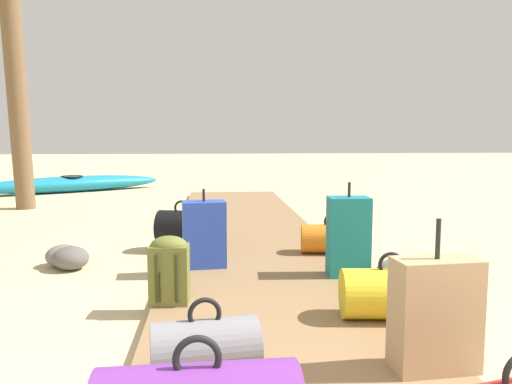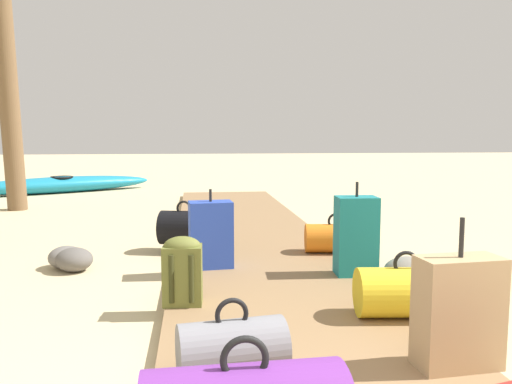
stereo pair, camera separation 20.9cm
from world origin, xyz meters
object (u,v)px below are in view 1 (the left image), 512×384
backpack_olive (169,268)px  suitcase_teal (348,236)px  duffel_bag_yellow (390,293)px  duffel_bag_black (182,227)px  duffel_bag_orange (332,239)px  suitcase_tan (435,314)px  duffel_bag_grey (205,348)px  suitcase_blue (204,234)px  kayak (72,184)px

backpack_olive → suitcase_teal: bearing=22.3°
duffel_bag_yellow → backpack_olive: bearing=163.7°
duffel_bag_black → duffel_bag_orange: duffel_bag_black is taller
duffel_bag_black → duffel_bag_orange: size_ratio=0.91×
suitcase_tan → duffel_bag_yellow: suitcase_tan is taller
duffel_bag_grey → duffel_bag_black: (-0.28, 3.03, 0.04)m
suitcase_tan → duffel_bag_orange: 2.51m
suitcase_blue → suitcase_tan: (1.16, -2.09, -0.01)m
duffel_bag_black → duffel_bag_orange: (1.50, -0.55, -0.04)m
duffel_bag_grey → suitcase_teal: suitcase_teal is taller
suitcase_teal → kayak: size_ratio=0.21×
duffel_bag_orange → kayak: bearing=122.9°
suitcase_teal → duffel_bag_yellow: size_ratio=1.21×
backpack_olive → duffel_bag_black: size_ratio=0.82×
duffel_bag_yellow → kayak: bearing=116.6°
suitcase_blue → backpack_olive: bearing=-103.3°
duffel_bag_grey → suitcase_tan: size_ratio=0.72×
duffel_bag_grey → duffel_bag_orange: 2.76m
suitcase_tan → kayak: size_ratio=0.20×
suitcase_teal → backpack_olive: suitcase_teal is taller
duffel_bag_orange → kayak: duffel_bag_orange is taller
duffel_bag_grey → suitcase_blue: bearing=90.8°
suitcase_blue → suitcase_tan: size_ratio=0.91×
suitcase_tan → suitcase_blue: bearing=118.9°
suitcase_blue → duffel_bag_orange: 1.33m
backpack_olive → duffel_bag_orange: (1.48, 1.38, -0.10)m
backpack_olive → suitcase_tan: (1.39, -1.13, 0.03)m
suitcase_teal → suitcase_tan: size_ratio=1.02×
suitcase_teal → duffel_bag_black: bearing=136.9°
suitcase_blue → suitcase_tan: suitcase_tan is taller
duffel_bag_black → suitcase_tan: bearing=-65.3°
duffel_bag_grey → backpack_olive: backpack_olive is taller
backpack_olive → suitcase_blue: 1.00m
duffel_bag_black → duffel_bag_yellow: duffel_bag_black is taller
suitcase_teal → duffel_bag_black: suitcase_teal is taller
duffel_bag_black → kayak: 6.60m
duffel_bag_grey → kayak: bearing=108.5°
duffel_bag_grey → duffel_bag_orange: size_ratio=0.87×
suitcase_teal → kayak: (-4.18, 7.36, -0.23)m
backpack_olive → duffel_bag_yellow: backpack_olive is taller
suitcase_tan → duffel_bag_yellow: 0.72m
suitcase_tan → duffel_bag_black: bearing=114.7°
suitcase_teal → suitcase_tan: bearing=-91.2°
suitcase_teal → duffel_bag_black: (-1.44, 1.35, -0.15)m
suitcase_teal → kayak: 8.47m
backpack_olive → duffel_bag_black: bearing=90.7°
duffel_bag_yellow → duffel_bag_orange: size_ratio=1.02×
duffel_bag_grey → backpack_olive: (-0.26, 1.10, 0.11)m
suitcase_blue → duffel_bag_yellow: size_ratio=1.08×
backpack_olive → suitcase_tan: size_ratio=0.62×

